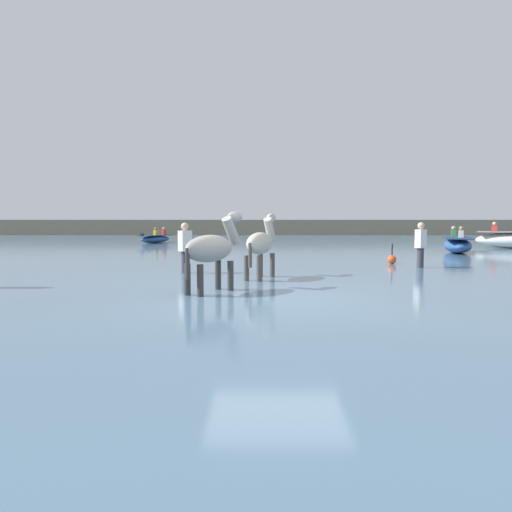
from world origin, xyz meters
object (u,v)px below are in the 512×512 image
object	(u,v)px
person_spectator_far	(185,252)
boat_distant_east	(458,245)
horse_lead_grey	(212,251)
boat_near_starboard	(155,239)
channel_buoy	(392,259)
horse_trailing_pinto	(261,245)
person_wading_mid	(420,248)

from	to	relation	value
person_spectator_far	boat_distant_east	bearing A→B (deg)	37.74
horse_lead_grey	person_spectator_far	bearing A→B (deg)	107.07
horse_lead_grey	boat_near_starboard	distance (m)	20.82
person_spectator_far	channel_buoy	world-z (taller)	person_spectator_far
boat_distant_east	channel_buoy	xyz separation A→B (m)	(-4.21, -5.32, -0.18)
horse_trailing_pinto	channel_buoy	xyz separation A→B (m)	(4.18, 3.89, -0.65)
horse_trailing_pinto	person_wading_mid	bearing A→B (deg)	30.09
boat_near_starboard	horse_lead_grey	bearing A→B (deg)	-74.86
boat_distant_east	channel_buoy	size ratio (longest dim) A/B	5.13
boat_distant_east	channel_buoy	world-z (taller)	boat_distant_east
horse_lead_grey	boat_distant_east	xyz separation A→B (m)	(9.34, 11.46, -0.48)
person_spectator_far	person_wading_mid	bearing A→B (deg)	13.10
person_spectator_far	channel_buoy	distance (m)	6.76
horse_lead_grey	person_wading_mid	xyz separation A→B (m)	(5.64, 4.97, -0.24)
person_spectator_far	boat_near_starboard	bearing A→B (deg)	104.74
boat_distant_east	person_wading_mid	distance (m)	7.47
horse_lead_grey	person_wading_mid	distance (m)	7.53
horse_lead_grey	boat_near_starboard	size ratio (longest dim) A/B	0.70
horse_lead_grey	boat_distant_east	world-z (taller)	horse_lead_grey
horse_lead_grey	person_spectator_far	size ratio (longest dim) A/B	1.15
horse_trailing_pinto	channel_buoy	distance (m)	5.74
horse_lead_grey	boat_distant_east	size ratio (longest dim) A/B	0.56
boat_near_starboard	channel_buoy	distance (m)	17.50
boat_distant_east	person_wading_mid	world-z (taller)	person_wading_mid
horse_trailing_pinto	person_wading_mid	size ratio (longest dim) A/B	1.14
boat_near_starboard	person_wading_mid	size ratio (longest dim) A/B	1.64
horse_lead_grey	boat_near_starboard	bearing A→B (deg)	105.14
horse_lead_grey	person_wading_mid	size ratio (longest dim) A/B	1.15
person_wading_mid	person_spectator_far	bearing A→B (deg)	-166.90
person_wading_mid	horse_lead_grey	bearing A→B (deg)	-138.63
person_spectator_far	horse_trailing_pinto	bearing A→B (deg)	-30.22
boat_distant_east	person_spectator_far	size ratio (longest dim) A/B	2.04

